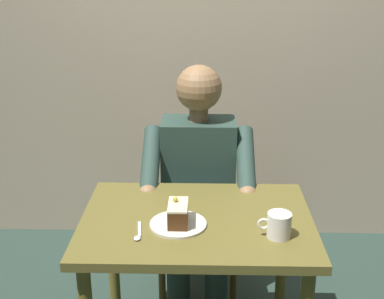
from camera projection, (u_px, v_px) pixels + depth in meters
dining_table at (197, 242)px, 2.08m from camera, size 0.91×0.66×0.75m
chair at (198, 201)px, 2.75m from camera, size 0.42×0.42×0.90m
seated_person at (198, 188)px, 2.53m from camera, size 0.53×0.58×1.24m
dessert_plate at (178, 224)px, 1.98m from camera, size 0.22×0.22×0.01m
cake_slice at (178, 213)px, 1.97m from camera, size 0.07×0.13×0.10m
coffee_cup at (279, 225)px, 1.89m from camera, size 0.12×0.09×0.09m
dessert_spoon at (138, 234)px, 1.91m from camera, size 0.03×0.14×0.01m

